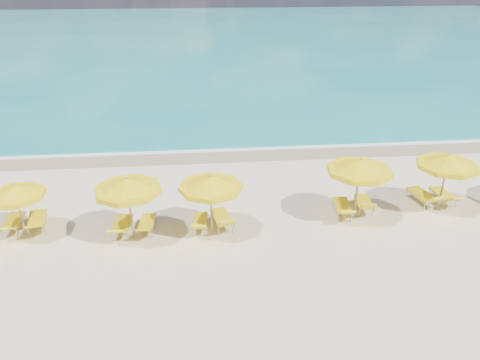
{
  "coord_description": "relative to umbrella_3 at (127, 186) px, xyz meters",
  "views": [
    {
      "loc": [
        -1.67,
        -15.5,
        9.28
      ],
      "look_at": [
        0.0,
        1.5,
        1.2
      ],
      "focal_mm": 35.0,
      "sensor_mm": 36.0,
      "label": 1
    }
  ],
  "objects": [
    {
      "name": "umbrella_4",
      "position": [
        2.91,
        0.04,
        -0.07
      ],
      "size": [
        2.36,
        2.36,
        2.37
      ],
      "rotation": [
        0.0,
        0.0,
        0.01
      ],
      "color": "tan",
      "rests_on": "ground"
    },
    {
      "name": "umbrella_3",
      "position": [
        0.0,
        0.0,
        0.0
      ],
      "size": [
        2.74,
        2.74,
        2.45
      ],
      "rotation": [
        0.0,
        0.0,
        -0.14
      ],
      "color": "tan",
      "rests_on": "ground"
    },
    {
      "name": "lounger_3_left",
      "position": [
        -0.42,
        0.3,
        -1.87
      ],
      "size": [
        0.71,
        1.83,
        0.78
      ],
      "rotation": [
        0.0,
        0.0,
        -0.07
      ],
      "color": "#A5A8AD",
      "rests_on": "ground"
    },
    {
      "name": "ground_plane",
      "position": [
        4.16,
        0.48,
        -2.09
      ],
      "size": [
        120.0,
        120.0,
        0.0
      ],
      "primitive_type": "plane",
      "color": "beige"
    },
    {
      "name": "umbrella_5",
      "position": [
        8.59,
        0.65,
        0.08
      ],
      "size": [
        3.1,
        3.1,
        2.55
      ],
      "rotation": [
        0.0,
        0.0,
        0.28
      ],
      "color": "tan",
      "rests_on": "ground"
    },
    {
      "name": "foam_line",
      "position": [
        4.16,
        8.68,
        -2.09
      ],
      "size": [
        120.0,
        1.2,
        0.03
      ],
      "primitive_type": "cube",
      "color": "white",
      "rests_on": "ground"
    },
    {
      "name": "lounger_4_left",
      "position": [
        2.48,
        0.31,
        -1.89
      ],
      "size": [
        0.67,
        1.65,
        0.75
      ],
      "rotation": [
        0.0,
        0.0,
        -0.08
      ],
      "color": "#A5A8AD",
      "rests_on": "ground"
    },
    {
      "name": "lounger_4_right",
      "position": [
        3.31,
        0.42,
        -1.86
      ],
      "size": [
        0.93,
        1.89,
        0.87
      ],
      "rotation": [
        0.0,
        0.0,
        0.18
      ],
      "color": "#A5A8AD",
      "rests_on": "ground"
    },
    {
      "name": "lounger_2_left",
      "position": [
        -4.53,
        0.94,
        -1.88
      ],
      "size": [
        0.7,
        1.83,
        0.72
      ],
      "rotation": [
        0.0,
        0.0,
        0.07
      ],
      "color": "#A5A8AD",
      "rests_on": "ground"
    },
    {
      "name": "lounger_5_left",
      "position": [
        8.16,
        0.86,
        -1.86
      ],
      "size": [
        0.85,
        1.92,
        0.79
      ],
      "rotation": [
        0.0,
        0.0,
        -0.13
      ],
      "color": "#A5A8AD",
      "rests_on": "ground"
    },
    {
      "name": "ocean",
      "position": [
        4.16,
        48.48,
        -2.09
      ],
      "size": [
        120.0,
        80.0,
        0.3
      ],
      "primitive_type": "cube",
      "color": "#16807E",
      "rests_on": "ground"
    },
    {
      "name": "umbrella_2",
      "position": [
        -4.02,
        0.53,
        -0.3
      ],
      "size": [
        2.69,
        2.69,
        2.09
      ],
      "rotation": [
        0.0,
        0.0,
        -0.38
      ],
      "color": "tan",
      "rests_on": "ground"
    },
    {
      "name": "lounger_2_right",
      "position": [
        -3.65,
        0.97,
        -1.86
      ],
      "size": [
        1.0,
        1.99,
        0.77
      ],
      "rotation": [
        0.0,
        0.0,
        0.21
      ],
      "color": "#A5A8AD",
      "rests_on": "ground"
    },
    {
      "name": "wet_sand_band",
      "position": [
        4.16,
        7.88,
        -2.09
      ],
      "size": [
        120.0,
        2.6,
        0.01
      ],
      "primitive_type": "cube",
      "color": "tan",
      "rests_on": "ground"
    },
    {
      "name": "whitecap_near",
      "position": [
        -1.84,
        17.48,
        -2.09
      ],
      "size": [
        14.0,
        0.36,
        0.05
      ],
      "primitive_type": "cube",
      "color": "white",
      "rests_on": "ground"
    },
    {
      "name": "lounger_3_right",
      "position": [
        0.5,
        0.38,
        -1.89
      ],
      "size": [
        0.65,
        1.71,
        0.66
      ],
      "rotation": [
        0.0,
        0.0,
        -0.06
      ],
      "color": "#A5A8AD",
      "rests_on": "ground"
    },
    {
      "name": "lounger_6_right",
      "position": [
        12.7,
        1.52,
        -1.88
      ],
      "size": [
        0.7,
        1.76,
        0.72
      ],
      "rotation": [
        0.0,
        0.0,
        0.08
      ],
      "color": "#A5A8AD",
      "rests_on": "ground"
    },
    {
      "name": "whitecap_far",
      "position": [
        12.16,
        24.48,
        -2.09
      ],
      "size": [
        18.0,
        0.3,
        0.05
      ],
      "primitive_type": "cube",
      "color": "white",
      "rests_on": "ground"
    },
    {
      "name": "lounger_5_right",
      "position": [
        9.12,
        1.13,
        -1.87
      ],
      "size": [
        0.85,
        1.78,
        0.83
      ],
      "rotation": [
        0.0,
        0.0,
        -0.17
      ],
      "color": "#A5A8AD",
      "rests_on": "ground"
    },
    {
      "name": "umbrella_6",
      "position": [
        12.27,
        1.0,
        -0.02
      ],
      "size": [
        2.42,
        2.42,
        2.43
      ],
      "rotation": [
        0.0,
        0.0,
        0.01
      ],
      "color": "tan",
      "rests_on": "ground"
    },
    {
      "name": "lounger_6_left",
      "position": [
        11.76,
        1.45,
        -1.85
      ],
      "size": [
        0.93,
        1.96,
        0.89
      ],
      "rotation": [
        0.0,
        0.0,
        0.17
      ],
      "color": "#A5A8AD",
      "rests_on": "ground"
    }
  ]
}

